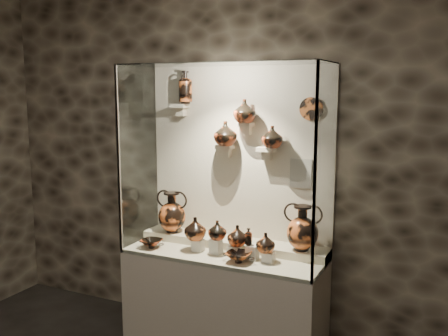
{
  "coord_description": "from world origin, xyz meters",
  "views": [
    {
      "loc": [
        1.73,
        -1.48,
        2.2
      ],
      "look_at": [
        0.0,
        2.18,
        1.56
      ],
      "focal_mm": 40.0,
      "sensor_mm": 36.0,
      "label": 1
    }
  ],
  "objects_px": {
    "amphora_right": "(302,228)",
    "jug_c": "(237,236)",
    "lekythos_small": "(249,236)",
    "kylix_left": "(152,243)",
    "jug_a": "(195,229)",
    "lekythos_tall": "(186,85)",
    "kylix_right": "(239,256)",
    "ovoid_vase_a": "(225,133)",
    "jug_e": "(266,243)",
    "amphora_left": "(172,212)",
    "ovoid_vase_b": "(245,111)",
    "jug_b": "(217,230)",
    "ovoid_vase_c": "(272,137)"
  },
  "relations": [
    {
      "from": "jug_c",
      "to": "ovoid_vase_b",
      "type": "height_order",
      "value": "ovoid_vase_b"
    },
    {
      "from": "amphora_left",
      "to": "ovoid_vase_b",
      "type": "xyz_separation_m",
      "value": [
        0.69,
        0.06,
        0.93
      ]
    },
    {
      "from": "jug_b",
      "to": "kylix_right",
      "type": "xyz_separation_m",
      "value": [
        0.24,
        -0.1,
        -0.16
      ]
    },
    {
      "from": "amphora_right",
      "to": "jug_c",
      "type": "distance_m",
      "value": 0.53
    },
    {
      "from": "amphora_left",
      "to": "kylix_right",
      "type": "bearing_deg",
      "value": -32.34
    },
    {
      "from": "lekythos_tall",
      "to": "kylix_right",
      "type": "bearing_deg",
      "value": -12.16
    },
    {
      "from": "ovoid_vase_a",
      "to": "ovoid_vase_c",
      "type": "xyz_separation_m",
      "value": [
        0.42,
        0.01,
        -0.01
      ]
    },
    {
      "from": "amphora_right",
      "to": "ovoid_vase_a",
      "type": "height_order",
      "value": "ovoid_vase_a"
    },
    {
      "from": "jug_a",
      "to": "kylix_left",
      "type": "bearing_deg",
      "value": -143.68
    },
    {
      "from": "jug_e",
      "to": "lekythos_small",
      "type": "xyz_separation_m",
      "value": [
        -0.15,
        0.0,
        0.04
      ]
    },
    {
      "from": "jug_e",
      "to": "ovoid_vase_a",
      "type": "relative_size",
      "value": 0.76
    },
    {
      "from": "jug_a",
      "to": "kylix_right",
      "type": "distance_m",
      "value": 0.48
    },
    {
      "from": "jug_a",
      "to": "ovoid_vase_a",
      "type": "bearing_deg",
      "value": 80.86
    },
    {
      "from": "jug_e",
      "to": "ovoid_vase_b",
      "type": "height_order",
      "value": "ovoid_vase_b"
    },
    {
      "from": "amphora_left",
      "to": "jug_c",
      "type": "xyz_separation_m",
      "value": [
        0.73,
        -0.17,
        -0.08
      ]
    },
    {
      "from": "jug_e",
      "to": "amphora_left",
      "type": "bearing_deg",
      "value": 144.93
    },
    {
      "from": "jug_c",
      "to": "ovoid_vase_b",
      "type": "relative_size",
      "value": 0.88
    },
    {
      "from": "amphora_left",
      "to": "kylix_left",
      "type": "relative_size",
      "value": 1.61
    },
    {
      "from": "lekythos_small",
      "to": "ovoid_vase_c",
      "type": "bearing_deg",
      "value": 47.05
    },
    {
      "from": "jug_e",
      "to": "ovoid_vase_b",
      "type": "distance_m",
      "value": 1.1
    },
    {
      "from": "amphora_left",
      "to": "kylix_left",
      "type": "distance_m",
      "value": 0.36
    },
    {
      "from": "jug_e",
      "to": "kylix_left",
      "type": "height_order",
      "value": "jug_e"
    },
    {
      "from": "jug_a",
      "to": "jug_e",
      "type": "bearing_deg",
      "value": 23.41
    },
    {
      "from": "lekythos_small",
      "to": "amphora_left",
      "type": "bearing_deg",
      "value": 142.69
    },
    {
      "from": "jug_b",
      "to": "ovoid_vase_c",
      "type": "distance_m",
      "value": 0.9
    },
    {
      "from": "amphora_left",
      "to": "jug_c",
      "type": "bearing_deg",
      "value": -24.94
    },
    {
      "from": "jug_a",
      "to": "ovoid_vase_a",
      "type": "height_order",
      "value": "ovoid_vase_a"
    },
    {
      "from": "jug_c",
      "to": "amphora_right",
      "type": "bearing_deg",
      "value": -1.46
    },
    {
      "from": "ovoid_vase_c",
      "to": "lekythos_tall",
      "type": "bearing_deg",
      "value": -175.08
    },
    {
      "from": "jug_e",
      "to": "jug_a",
      "type": "bearing_deg",
      "value": 156.64
    },
    {
      "from": "lekythos_small",
      "to": "ovoid_vase_a",
      "type": "height_order",
      "value": "ovoid_vase_a"
    },
    {
      "from": "jug_a",
      "to": "amphora_right",
      "type": "bearing_deg",
      "value": 36.6
    },
    {
      "from": "jug_c",
      "to": "ovoid_vase_a",
      "type": "xyz_separation_m",
      "value": [
        -0.21,
        0.22,
        0.82
      ]
    },
    {
      "from": "lekythos_small",
      "to": "ovoid_vase_b",
      "type": "relative_size",
      "value": 0.8
    },
    {
      "from": "jug_c",
      "to": "kylix_left",
      "type": "height_order",
      "value": "jug_c"
    },
    {
      "from": "jug_b",
      "to": "kylix_left",
      "type": "relative_size",
      "value": 0.69
    },
    {
      "from": "lekythos_small",
      "to": "ovoid_vase_a",
      "type": "relative_size",
      "value": 0.75
    },
    {
      "from": "amphora_right",
      "to": "kylix_left",
      "type": "relative_size",
      "value": 1.61
    },
    {
      "from": "jug_e",
      "to": "ovoid_vase_b",
      "type": "xyz_separation_m",
      "value": [
        -0.3,
        0.26,
        1.03
      ]
    },
    {
      "from": "jug_c",
      "to": "ovoid_vase_a",
      "type": "bearing_deg",
      "value": 112.86
    },
    {
      "from": "amphora_right",
      "to": "kylix_left",
      "type": "bearing_deg",
      "value": -151.45
    },
    {
      "from": "lekythos_small",
      "to": "kylix_left",
      "type": "relative_size",
      "value": 0.68
    },
    {
      "from": "kylix_right",
      "to": "ovoid_vase_c",
      "type": "bearing_deg",
      "value": 63.92
    },
    {
      "from": "kylix_right",
      "to": "lekythos_tall",
      "type": "xyz_separation_m",
      "value": [
        -0.69,
        0.39,
        1.35
      ]
    },
    {
      "from": "jug_e",
      "to": "lekythos_small",
      "type": "height_order",
      "value": "lekythos_small"
    },
    {
      "from": "amphora_right",
      "to": "lekythos_small",
      "type": "bearing_deg",
      "value": -136.54
    },
    {
      "from": "ovoid_vase_c",
      "to": "ovoid_vase_b",
      "type": "bearing_deg",
      "value": -171.85
    },
    {
      "from": "lekythos_small",
      "to": "lekythos_tall",
      "type": "bearing_deg",
      "value": 134.75
    },
    {
      "from": "jug_a",
      "to": "jug_c",
      "type": "distance_m",
      "value": 0.38
    },
    {
      "from": "amphora_left",
      "to": "lekythos_tall",
      "type": "bearing_deg",
      "value": 26.82
    }
  ]
}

